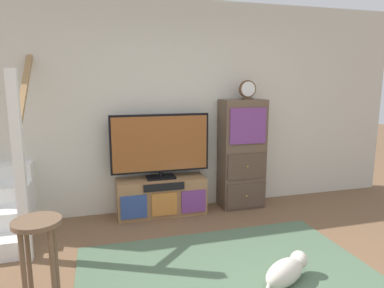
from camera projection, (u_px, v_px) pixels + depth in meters
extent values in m
cube|color=beige|center=(179.00, 107.00, 4.49)|extent=(6.40, 0.12, 2.70)
cube|color=#4C664C|center=(230.00, 277.00, 2.97)|extent=(2.60, 1.80, 0.01)
cube|color=#997047|center=(162.00, 196.00, 4.37)|extent=(1.12, 0.36, 0.47)
cube|color=#2D4784|center=(134.00, 207.00, 4.09)|extent=(0.31, 0.02, 0.28)
cube|color=#BC7533|center=(164.00, 204.00, 4.19)|extent=(0.31, 0.02, 0.28)
cube|color=#70387F|center=(194.00, 201.00, 4.29)|extent=(0.31, 0.02, 0.28)
cube|color=black|center=(164.00, 187.00, 4.15)|extent=(0.50, 0.02, 0.09)
cube|color=black|center=(161.00, 177.00, 4.34)|extent=(0.36, 0.22, 0.02)
cylinder|color=black|center=(161.00, 174.00, 4.33)|extent=(0.05, 0.05, 0.06)
cube|color=black|center=(160.00, 143.00, 4.26)|extent=(1.24, 0.05, 0.73)
cube|color=brown|center=(161.00, 144.00, 4.24)|extent=(1.19, 0.01, 0.68)
cube|color=brown|center=(242.00, 154.00, 4.58)|extent=(0.58, 0.34, 1.45)
cube|color=#4E3C2F|center=(246.00, 196.00, 4.51)|extent=(0.53, 0.02, 0.34)
sphere|color=olive|center=(247.00, 196.00, 4.49)|extent=(0.03, 0.03, 0.03)
cube|color=#4E3C2F|center=(247.00, 166.00, 4.43)|extent=(0.53, 0.02, 0.34)
sphere|color=olive|center=(248.00, 167.00, 4.42)|extent=(0.03, 0.03, 0.03)
cube|color=#70387F|center=(248.00, 126.00, 4.34)|extent=(0.49, 0.02, 0.46)
cube|color=#4C3823|center=(247.00, 99.00, 4.44)|extent=(0.13, 0.08, 0.02)
cylinder|color=brown|center=(247.00, 89.00, 4.42)|extent=(0.22, 0.04, 0.22)
cylinder|color=silver|center=(248.00, 89.00, 4.40)|extent=(0.19, 0.01, 0.19)
cube|color=white|center=(20.00, 169.00, 3.11)|extent=(0.09, 0.09, 1.80)
cube|color=#9E7547|center=(26.00, 80.00, 3.58)|extent=(0.06, 1.33, 0.99)
cylinder|color=brown|center=(24.00, 278.00, 2.36)|extent=(0.04, 0.04, 0.69)
cylinder|color=brown|center=(53.00, 274.00, 2.41)|extent=(0.04, 0.04, 0.69)
cylinder|color=brown|center=(29.00, 265.00, 2.53)|extent=(0.04, 0.04, 0.69)
cylinder|color=brown|center=(56.00, 261.00, 2.58)|extent=(0.04, 0.04, 0.69)
cylinder|color=brown|center=(37.00, 222.00, 2.41)|extent=(0.34, 0.34, 0.03)
ellipsoid|color=beige|center=(285.00, 273.00, 2.85)|extent=(0.48, 0.37, 0.22)
sphere|color=beige|center=(299.00, 259.00, 2.98)|extent=(0.15, 0.15, 0.15)
cylinder|color=beige|center=(269.00, 286.00, 2.72)|extent=(0.11, 0.07, 0.16)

